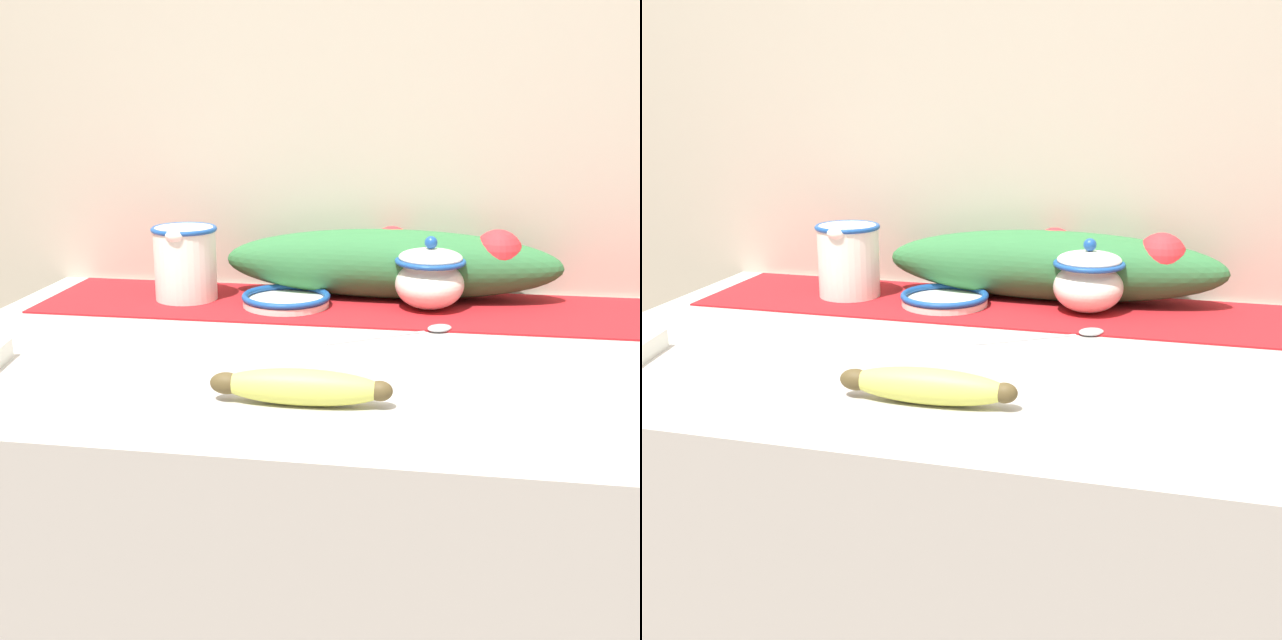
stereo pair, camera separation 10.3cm
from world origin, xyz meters
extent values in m
cube|color=#B7B2AD|center=(0.00, 0.00, 0.44)|extent=(1.21, 0.70, 0.89)
cube|color=#B7AD99|center=(0.00, 0.37, 1.20)|extent=(2.01, 0.04, 2.40)
cube|color=#A8191E|center=(0.00, 0.22, 0.89)|extent=(1.12, 0.24, 0.00)
cylinder|color=white|center=(-0.33, 0.22, 0.95)|extent=(0.10, 0.10, 0.12)
torus|color=#194793|center=(-0.33, 0.22, 1.01)|extent=(0.11, 0.11, 0.01)
torus|color=white|center=(-0.33, 0.28, 0.96)|extent=(0.06, 0.01, 0.06)
ellipsoid|color=white|center=(-0.33, 0.17, 1.00)|extent=(0.03, 0.02, 0.02)
ellipsoid|color=white|center=(0.07, 0.22, 0.93)|extent=(0.11, 0.11, 0.08)
torus|color=#194793|center=(0.07, 0.22, 0.97)|extent=(0.11, 0.11, 0.01)
ellipsoid|color=white|center=(0.07, 0.22, 0.97)|extent=(0.10, 0.10, 0.03)
sphere|color=#194793|center=(0.07, 0.22, 0.99)|extent=(0.02, 0.02, 0.02)
cylinder|color=white|center=(-0.16, 0.20, 0.89)|extent=(0.14, 0.14, 0.01)
torus|color=#194793|center=(-0.16, 0.20, 0.90)|extent=(0.14, 0.14, 0.01)
ellipsoid|color=#CCD156|center=(-0.06, -0.21, 0.91)|extent=(0.19, 0.04, 0.04)
ellipsoid|color=brown|center=(-0.14, -0.21, 0.91)|extent=(0.04, 0.03, 0.02)
ellipsoid|color=brown|center=(0.03, -0.20, 0.91)|extent=(0.03, 0.02, 0.02)
cube|color=#B7B7BC|center=(0.00, 0.05, 0.89)|extent=(0.13, 0.09, 0.00)
ellipsoid|color=#B7B7BC|center=(0.09, 0.10, 0.89)|extent=(0.05, 0.04, 0.01)
ellipsoid|color=#2D6B38|center=(0.00, 0.28, 0.95)|extent=(0.55, 0.12, 0.11)
sphere|color=red|center=(-0.14, 0.27, 0.96)|extent=(0.06, 0.06, 0.06)
sphere|color=red|center=(0.00, 0.30, 0.97)|extent=(0.07, 0.07, 0.07)
sphere|color=red|center=(0.17, 0.28, 0.97)|extent=(0.08, 0.08, 0.08)
camera|label=1|loc=(0.09, -1.02, 1.22)|focal=45.00mm
camera|label=2|loc=(0.19, -0.99, 1.22)|focal=45.00mm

